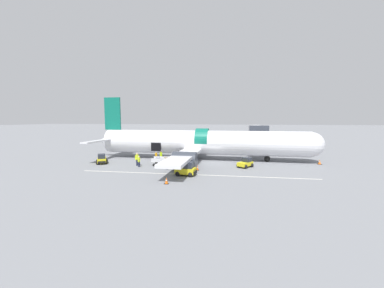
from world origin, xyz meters
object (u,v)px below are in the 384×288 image
baggage_cart_loading (162,161)px  ground_crew_supervisor (161,156)px  ground_crew_loader_b (167,163)px  ground_crew_loader_a (139,161)px  ground_crew_helper (137,159)px  airplane (200,143)px  baggage_tug_mid (246,163)px  baggage_tug_lead (102,159)px  ground_crew_driver (156,156)px  baggage_tug_rear (186,170)px

baggage_cart_loading → ground_crew_supervisor: (-0.97, 2.32, 0.32)m
ground_crew_loader_b → ground_crew_loader_a: bearing=170.1°
ground_crew_helper → airplane: bearing=40.7°
ground_crew_loader_b → airplane: bearing=70.3°
airplane → ground_crew_supervisor: size_ratio=21.47×
baggage_tug_mid → ground_crew_supervisor: (-13.00, 1.58, 0.35)m
baggage_tug_lead → ground_crew_loader_a: bearing=-11.1°
baggage_tug_mid → baggage_cart_loading: (-12.03, -0.75, 0.04)m
baggage_tug_lead → ground_crew_helper: 6.02m
ground_crew_driver → ground_crew_helper: bearing=-114.6°
airplane → baggage_cart_loading: (-4.63, -5.92, -2.18)m
baggage_tug_rear → baggage_tug_mid: bearing=41.4°
baggage_cart_loading → ground_crew_loader_a: (-2.85, -1.88, 0.20)m
airplane → baggage_tug_rear: bearing=-88.8°
ground_crew_helper → baggage_cart_loading: bearing=16.8°
baggage_tug_mid → ground_crew_driver: size_ratio=1.67×
baggage_tug_mid → ground_crew_supervisor: size_ratio=1.50×
airplane → ground_crew_loader_a: (-7.48, -7.80, -1.98)m
baggage_tug_mid → baggage_tug_lead: bearing=-176.5°
baggage_tug_rear → ground_crew_loader_b: (-3.31, 2.92, 0.11)m
ground_crew_driver → ground_crew_supervisor: ground_crew_supervisor is taller
airplane → baggage_cart_loading: bearing=-128.0°
airplane → baggage_tug_lead: (-14.10, -6.49, -2.16)m
baggage_tug_lead → ground_crew_loader_a: size_ratio=1.93×
ground_crew_loader_a → ground_crew_loader_b: (4.41, -0.77, -0.01)m
baggage_tug_lead → ground_crew_driver: size_ratio=1.88×
ground_crew_loader_a → ground_crew_loader_b: size_ratio=1.01×
ground_crew_loader_b → ground_crew_driver: (-3.41, 5.17, 0.03)m
ground_crew_loader_b → ground_crew_supervisor: size_ratio=0.87×
baggage_tug_mid → ground_crew_supervisor: bearing=173.1°
ground_crew_driver → ground_crew_supervisor: (0.88, -0.20, 0.10)m
baggage_tug_rear → ground_crew_loader_b: size_ratio=1.68×
baggage_cart_loading → ground_crew_loader_a: size_ratio=2.42×
ground_crew_supervisor → ground_crew_helper: ground_crew_helper is taller
ground_crew_driver → ground_crew_loader_b: bearing=-56.6°
baggage_cart_loading → ground_crew_driver: size_ratio=2.37×
ground_crew_supervisor → ground_crew_driver: bearing=167.2°
baggage_cart_loading → ground_crew_supervisor: 2.54m
baggage_cart_loading → ground_crew_loader_a: 3.42m
ground_crew_driver → ground_crew_loader_a: bearing=-102.7°
ground_crew_supervisor → baggage_tug_rear: bearing=-53.5°
airplane → ground_crew_loader_b: (-3.07, -8.57, -1.99)m
baggage_tug_rear → ground_crew_loader_b: bearing=138.6°
airplane → ground_crew_supervisor: airplane is taller
baggage_tug_lead → ground_crew_helper: size_ratio=1.61×
baggage_tug_rear → baggage_cart_loading: (-4.87, 5.57, -0.09)m
baggage_cart_loading → ground_crew_driver: (-1.85, 2.52, 0.22)m
baggage_tug_mid → ground_crew_loader_b: ground_crew_loader_b is taller
baggage_cart_loading → baggage_tug_lead: bearing=-176.5°
baggage_tug_mid → ground_crew_helper: ground_crew_helper is taller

